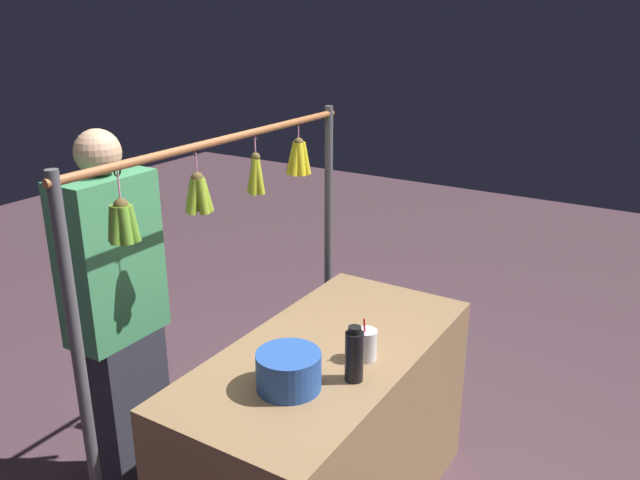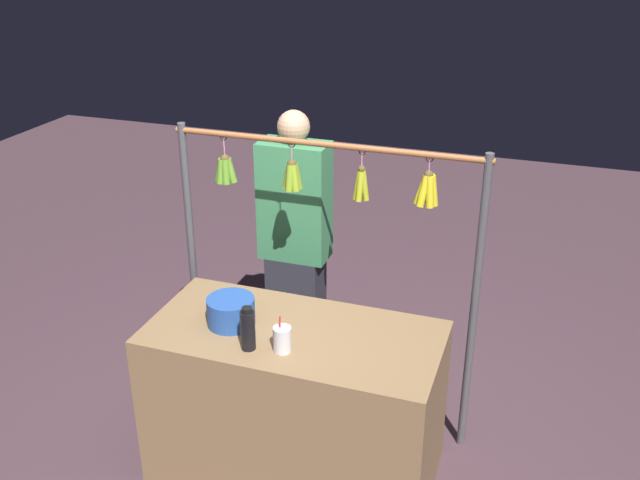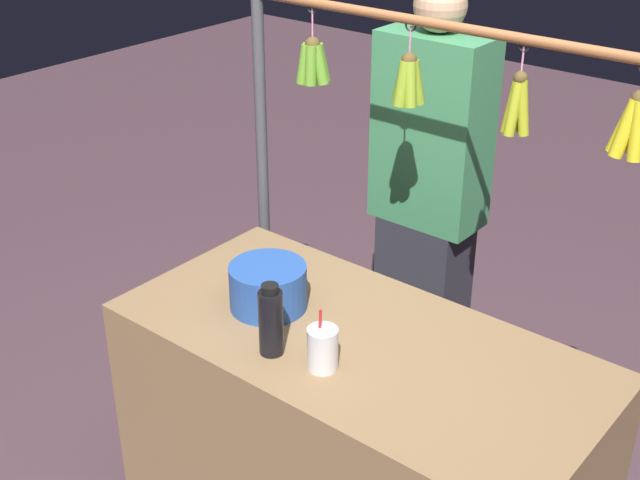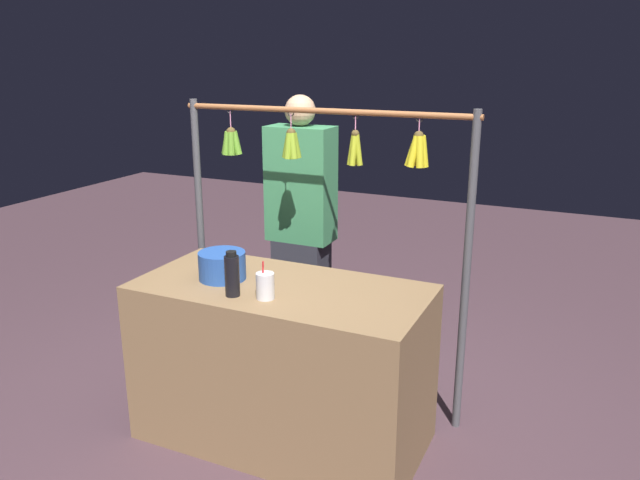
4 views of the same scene
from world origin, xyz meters
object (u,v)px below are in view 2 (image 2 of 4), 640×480
at_px(water_bottle, 248,329).
at_px(blue_bucket, 231,311).
at_px(drink_cup, 282,339).
at_px(vendor_person, 296,251).

relative_size(water_bottle, blue_bucket, 0.92).
distance_m(water_bottle, blue_bucket, 0.26).
bearing_deg(drink_cup, blue_bucket, -23.30).
relative_size(blue_bucket, drink_cup, 1.33).
bearing_deg(blue_bucket, water_bottle, 134.40).
distance_m(drink_cup, vendor_person, 1.13).
distance_m(water_bottle, drink_cup, 0.17).
bearing_deg(water_bottle, vendor_person, -80.92).
height_order(blue_bucket, vendor_person, vendor_person).
height_order(water_bottle, drink_cup, water_bottle).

